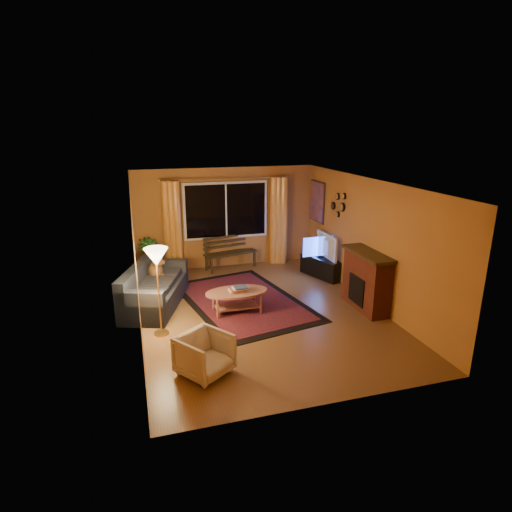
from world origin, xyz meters
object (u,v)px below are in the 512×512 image
object	(u,v)px
bench	(231,261)
tv_console	(322,267)
coffee_table	(237,302)
sofa	(155,286)
floor_lamp	(159,292)
armchair	(205,353)

from	to	relation	value
bench	tv_console	distance (m)	2.30
coffee_table	tv_console	bearing A→B (deg)	30.21
coffee_table	sofa	bearing A→B (deg)	151.94
sofa	coffee_table	xyz separation A→B (m)	(1.48, -0.79, -0.20)
floor_lamp	sofa	bearing A→B (deg)	90.12
floor_lamp	coffee_table	world-z (taller)	floor_lamp
tv_console	coffee_table	bearing A→B (deg)	-169.32
armchair	tv_console	distance (m)	4.80
tv_console	armchair	bearing A→B (deg)	-154.72
bench	floor_lamp	xyz separation A→B (m)	(-1.97, -3.14, 0.58)
bench	floor_lamp	size ratio (longest dim) A/B	0.86
coffee_table	armchair	bearing A→B (deg)	-116.13
sofa	armchair	world-z (taller)	sofa
bench	coffee_table	bearing A→B (deg)	-114.01
floor_lamp	coffee_table	bearing A→B (deg)	18.94
armchair	tv_console	world-z (taller)	armchair
bench	armchair	size ratio (longest dim) A/B	1.95
sofa	armchair	distance (m)	2.80
sofa	tv_console	bearing A→B (deg)	28.98
bench	coffee_table	size ratio (longest dim) A/B	1.10
coffee_table	bench	bearing A→B (deg)	79.42
armchair	tv_console	size ratio (longest dim) A/B	0.61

